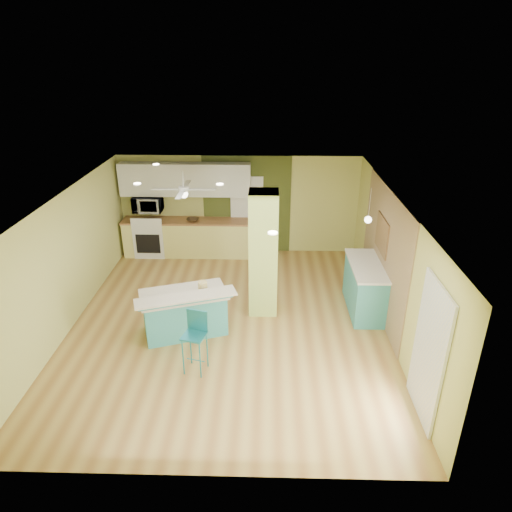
{
  "coord_description": "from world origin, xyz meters",
  "views": [
    {
      "loc": [
        0.72,
        -7.52,
        4.87
      ],
      "look_at": [
        0.51,
        0.4,
        1.25
      ],
      "focal_mm": 32.0,
      "sensor_mm": 36.0,
      "label": 1
    }
  ],
  "objects_px": {
    "peninsula": "(185,312)",
    "canister": "(203,286)",
    "bar_stool": "(196,332)",
    "fruit_bowl": "(193,220)",
    "side_counter": "(365,287)"
  },
  "relations": [
    {
      "from": "peninsula",
      "to": "fruit_bowl",
      "type": "distance_m",
      "value": 3.52
    },
    {
      "from": "bar_stool",
      "to": "side_counter",
      "type": "height_order",
      "value": "bar_stool"
    },
    {
      "from": "side_counter",
      "to": "canister",
      "type": "bearing_deg",
      "value": -165.97
    },
    {
      "from": "side_counter",
      "to": "canister",
      "type": "xyz_separation_m",
      "value": [
        -3.15,
        -0.79,
        0.4
      ]
    },
    {
      "from": "peninsula",
      "to": "bar_stool",
      "type": "distance_m",
      "value": 1.15
    },
    {
      "from": "bar_stool",
      "to": "fruit_bowl",
      "type": "bearing_deg",
      "value": 114.2
    },
    {
      "from": "peninsula",
      "to": "canister",
      "type": "height_order",
      "value": "canister"
    },
    {
      "from": "peninsula",
      "to": "bar_stool",
      "type": "xyz_separation_m",
      "value": [
        0.37,
        -1.05,
        0.28
      ]
    },
    {
      "from": "peninsula",
      "to": "side_counter",
      "type": "bearing_deg",
      "value": -4.22
    },
    {
      "from": "peninsula",
      "to": "side_counter",
      "type": "height_order",
      "value": "side_counter"
    },
    {
      "from": "canister",
      "to": "peninsula",
      "type": "bearing_deg",
      "value": -159.35
    },
    {
      "from": "peninsula",
      "to": "canister",
      "type": "distance_m",
      "value": 0.6
    },
    {
      "from": "side_counter",
      "to": "bar_stool",
      "type": "bearing_deg",
      "value": -147.72
    },
    {
      "from": "bar_stool",
      "to": "peninsula",
      "type": "bearing_deg",
      "value": 124.64
    },
    {
      "from": "peninsula",
      "to": "bar_stool",
      "type": "height_order",
      "value": "bar_stool"
    }
  ]
}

